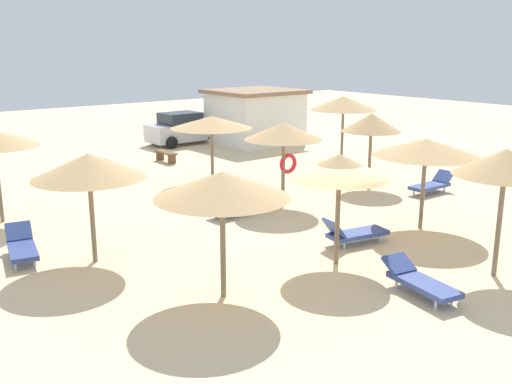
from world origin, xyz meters
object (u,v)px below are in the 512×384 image
Objects in this scene: parasol_1 at (89,166)px; parked_car at (183,129)px; lounger_1 at (22,246)px; bench_2 at (166,155)px; lounger_2 at (354,233)px; parasol_2 at (339,166)px; parasol_8 at (426,147)px; lounger_0 at (432,185)px; beach_cabana at (255,116)px; parasol_4 at (506,163)px; bench_0 at (91,165)px; parasol_3 at (284,132)px; lounger_3 at (238,205)px; lounger_4 at (419,281)px; parasol_0 at (371,123)px; parasol_6 at (343,103)px; parasol_5 at (222,185)px; parasol_9 at (212,122)px.

parasol_1 is 17.83m from parked_car.
lounger_1 is 12.64m from bench_2.
parasol_1 is 7.13m from lounger_2.
parasol_2 reaches higher than parasol_8.
lounger_0 is 12.08m from bench_2.
parasol_8 is 0.67× the size of beach_cabana.
parasol_4 reaches higher than lounger_1.
parasol_2 is 13.93m from bench_0.
parasol_3 is 1.44× the size of lounger_3.
parasol_8 is (1.71, 3.34, -0.29)m from parasol_4.
lounger_4 is at bearing -52.84° from parasol_1.
parasol_0 reaches higher than lounger_3.
bench_2 is (3.05, 16.31, 0.04)m from lounger_4.
parasol_4 reaches higher than bench_2.
lounger_1 is at bearing -168.10° from parasol_6.
lounger_3 is 9.33m from bench_2.
lounger_0 is at bearing -16.47° from lounger_3.
parked_car is at bearing 49.54° from bench_2.
lounger_3 is at bearing -179.86° from parasol_3.
parasol_5 is at bearing -177.33° from parasol_8.
lounger_3 is at bearing -113.87° from parasol_9.
parasol_6 is 1.57× the size of lounger_1.
parasol_2 is 18.19m from beach_cabana.
lounger_3 reaches higher than bench_0.
parasol_2 is 8.59m from lounger_0.
parasol_5 is 10.71m from parasol_9.
lounger_3 is (6.64, -0.26, -0.01)m from lounger_1.
beach_cabana is (14.22, 11.61, -0.96)m from parasol_1.
parasol_0 is 7.13m from lounger_2.
bench_0 is 3.66m from bench_2.
lounger_4 is at bearing -36.86° from parasol_5.
lounger_0 is (7.84, 2.79, -2.14)m from parasol_2.
beach_cabana reaches higher than parked_car.
parked_car is at bearing 61.11° from parasol_5.
parasol_5 is 14.71m from parasol_6.
parasol_4 is 1.52× the size of lounger_4.
parasol_9 is at bearing 89.31° from parasol_4.
parasol_8 is 0.75× the size of parked_car.
bench_2 is (-0.93, 13.42, -2.07)m from parasol_8.
parasol_5 is 14.06m from bench_0.
parasol_9 is at bearing 78.19° from lounger_4.
lounger_1 is 0.43× the size of beach_cabana.
bench_2 is 5.06m from parked_car.
parasol_5 is at bearing -173.24° from lounger_2.
parasol_5 reaches higher than lounger_3.
lounger_0 is 0.46× the size of parked_car.
beach_cabana reaches higher than lounger_2.
parked_car is at bearing 29.87° from bench_0.
lounger_3 is at bearing -2.20° from lounger_1.
parasol_3 is at bearing 88.80° from parasol_4.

